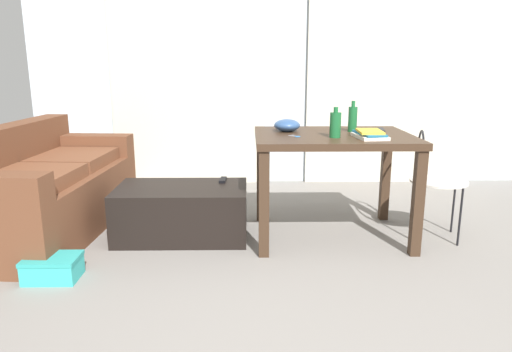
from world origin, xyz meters
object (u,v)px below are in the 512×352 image
object	(u,v)px
tv_remote_on_table	(381,130)
coffee_table	(182,212)
book_stack	(370,134)
bottle_far	(353,119)
scissors	(296,136)
shoebox	(53,268)
wire_chair	(430,172)
bowl	(287,125)
tv_remote_primary	(223,180)
craft_table	(333,149)
bottle_near	(335,125)
couch	(44,190)

from	to	relation	value
tv_remote_on_table	coffee_table	bearing A→B (deg)	-165.36
book_stack	tv_remote_on_table	xyz separation A→B (m)	(0.17, 0.31, -0.01)
coffee_table	bottle_far	world-z (taller)	bottle_far
scissors	shoebox	world-z (taller)	scissors
wire_chair	book_stack	distance (m)	0.61
shoebox	bowl	bearing A→B (deg)	30.22
coffee_table	tv_remote_primary	bearing A→B (deg)	29.59
coffee_table	scissors	distance (m)	1.04
craft_table	bottle_near	world-z (taller)	bottle_near
wire_chair	tv_remote_primary	world-z (taller)	wire_chair
wire_chair	bottle_near	distance (m)	0.84
craft_table	scissors	bearing A→B (deg)	-157.54
bottle_far	tv_remote_on_table	bearing A→B (deg)	0.12
bottle_near	bottle_far	size ratio (longest dim) A/B	0.92
wire_chair	tv_remote_primary	distance (m)	1.57
bowl	book_stack	bearing A→B (deg)	-30.97
tv_remote_on_table	scissors	world-z (taller)	tv_remote_on_table
book_stack	shoebox	bearing A→B (deg)	-165.15
book_stack	couch	bearing A→B (deg)	172.42
bottle_far	shoebox	size ratio (longest dim) A/B	0.72
bowl	craft_table	bearing A→B (deg)	-23.09
coffee_table	tv_remote_on_table	world-z (taller)	tv_remote_on_table
tv_remote_primary	shoebox	distance (m)	1.39
coffee_table	wire_chair	distance (m)	1.88
craft_table	bottle_far	world-z (taller)	bottle_far
craft_table	scissors	distance (m)	0.33
couch	tv_remote_primary	distance (m)	1.39
wire_chair	scissors	world-z (taller)	wire_chair
couch	bottle_near	distance (m)	2.28
tv_remote_on_table	shoebox	xyz separation A→B (m)	(-2.21, -0.85, -0.72)
craft_table	wire_chair	bearing A→B (deg)	-2.24
tv_remote_on_table	scissors	xyz separation A→B (m)	(-0.67, -0.24, -0.01)
shoebox	bottle_near	bearing A→B (deg)	17.42
wire_chair	book_stack	size ratio (longest dim) A/B	2.58
bottle_far	couch	bearing A→B (deg)	179.61
bottle_far	wire_chair	bearing A→B (deg)	-14.71
coffee_table	bottle_near	distance (m)	1.32
craft_table	tv_remote_primary	distance (m)	0.89
tv_remote_primary	shoebox	size ratio (longest dim) A/B	0.45
tv_remote_primary	bottle_far	bearing A→B (deg)	-0.13
wire_chair	tv_remote_on_table	distance (m)	0.47
bottle_near	tv_remote_primary	world-z (taller)	bottle_near
book_stack	bowl	bearing A→B (deg)	149.03
scissors	wire_chair	bearing A→B (deg)	5.12
tv_remote_on_table	scissors	distance (m)	0.71
book_stack	shoebox	xyz separation A→B (m)	(-2.05, -0.54, -0.74)
coffee_table	bowl	bearing A→B (deg)	9.34
book_stack	bottle_far	bearing A→B (deg)	100.32
book_stack	tv_remote_primary	size ratio (longest dim) A/B	2.16
scissors	tv_remote_primary	size ratio (longest dim) A/B	0.65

